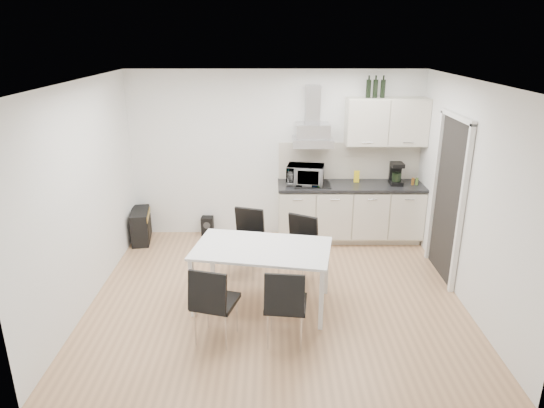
# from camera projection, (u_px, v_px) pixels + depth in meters

# --- Properties ---
(ground) EXTENTS (4.50, 4.50, 0.00)m
(ground) POSITION_uv_depth(u_px,v_px,m) (276.00, 293.00, 6.09)
(ground) COLOR tan
(ground) RESTS_ON ground
(wall_back) EXTENTS (4.50, 0.10, 2.60)m
(wall_back) POSITION_uv_depth(u_px,v_px,m) (275.00, 155.00, 7.54)
(wall_back) COLOR white
(wall_back) RESTS_ON ground
(wall_front) EXTENTS (4.50, 0.10, 2.60)m
(wall_front) POSITION_uv_depth(u_px,v_px,m) (280.00, 276.00, 3.77)
(wall_front) COLOR white
(wall_front) RESTS_ON ground
(wall_left) EXTENTS (0.10, 4.00, 2.60)m
(wall_left) POSITION_uv_depth(u_px,v_px,m) (84.00, 196.00, 5.65)
(wall_left) COLOR white
(wall_left) RESTS_ON ground
(wall_right) EXTENTS (0.10, 4.00, 2.60)m
(wall_right) POSITION_uv_depth(u_px,v_px,m) (469.00, 195.00, 5.66)
(wall_right) COLOR white
(wall_right) RESTS_ON ground
(ceiling) EXTENTS (4.50, 4.50, 0.00)m
(ceiling) POSITION_uv_depth(u_px,v_px,m) (277.00, 81.00, 5.23)
(ceiling) COLOR white
(ceiling) RESTS_ON wall_back
(doorway) EXTENTS (0.08, 1.04, 2.10)m
(doorway) POSITION_uv_depth(u_px,v_px,m) (447.00, 200.00, 6.26)
(doorway) COLOR white
(doorway) RESTS_ON ground
(kitchenette) EXTENTS (2.22, 0.64, 2.52)m
(kitchenette) POSITION_uv_depth(u_px,v_px,m) (352.00, 189.00, 7.45)
(kitchenette) COLOR beige
(kitchenette) RESTS_ON ground
(dining_table) EXTENTS (1.70, 1.15, 0.75)m
(dining_table) POSITION_uv_depth(u_px,v_px,m) (262.00, 253.00, 5.63)
(dining_table) COLOR white
(dining_table) RESTS_ON ground
(chair_far_left) EXTENTS (0.57, 0.61, 0.88)m
(chair_far_left) POSITION_uv_depth(u_px,v_px,m) (245.00, 244.00, 6.46)
(chair_far_left) COLOR black
(chair_far_left) RESTS_ON ground
(chair_far_right) EXTENTS (0.63, 0.65, 0.88)m
(chair_far_right) POSITION_uv_depth(u_px,v_px,m) (296.00, 252.00, 6.23)
(chair_far_right) COLOR black
(chair_far_right) RESTS_ON ground
(chair_near_left) EXTENTS (0.56, 0.60, 0.88)m
(chair_near_left) POSITION_uv_depth(u_px,v_px,m) (216.00, 303.00, 5.05)
(chair_near_left) COLOR black
(chair_near_left) RESTS_ON ground
(chair_near_right) EXTENTS (0.49, 0.55, 0.88)m
(chair_near_right) POSITION_uv_depth(u_px,v_px,m) (286.00, 305.00, 5.01)
(chair_near_right) COLOR black
(chair_near_right) RESTS_ON ground
(guitar_amp) EXTENTS (0.35, 0.64, 0.50)m
(guitar_amp) POSITION_uv_depth(u_px,v_px,m) (141.00, 226.00, 7.56)
(guitar_amp) COLOR black
(guitar_amp) RESTS_ON ground
(floor_speaker) EXTENTS (0.19, 0.17, 0.30)m
(floor_speaker) POSITION_uv_depth(u_px,v_px,m) (207.00, 226.00, 7.83)
(floor_speaker) COLOR black
(floor_speaker) RESTS_ON ground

